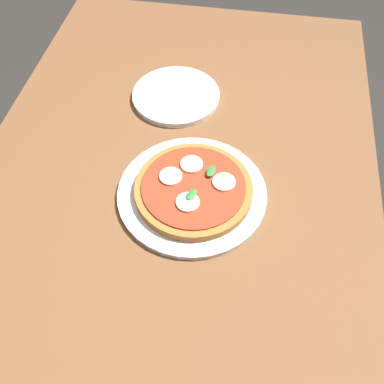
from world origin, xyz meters
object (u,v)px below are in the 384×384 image
Objects in this scene: serving_tray at (192,193)px; plate_white at (176,96)px; pizza at (194,189)px; dining_table at (169,232)px.

serving_tray is 1.42× the size of plate_white.
pizza is (0.00, 0.00, 0.02)m from serving_tray.
serving_tray is at bearing 16.96° from plate_white.
pizza reaches higher than plate_white.
pizza is 1.11× the size of plate_white.
plate_white is at bearing -163.04° from serving_tray.
dining_table is 0.35m from plate_white.
pizza is 0.31m from plate_white.
serving_tray is (-0.04, 0.05, 0.11)m from dining_table.
dining_table is at bearing -54.09° from pizza.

